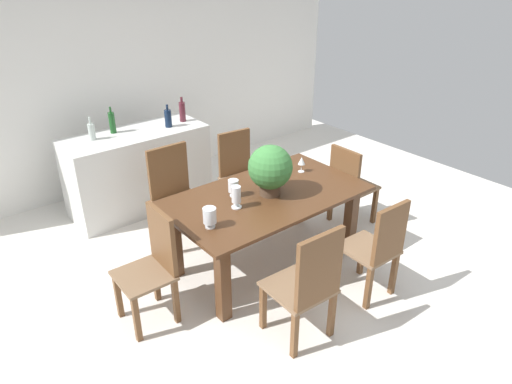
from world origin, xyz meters
name	(u,v)px	position (x,y,z in m)	size (l,w,h in m)	color
ground_plane	(265,262)	(0.00, 0.00, 0.00)	(7.04, 7.04, 0.00)	silver
back_wall	(132,80)	(0.00, 2.60, 1.30)	(6.40, 0.10, 2.60)	white
dining_table	(266,207)	(0.00, 0.00, 0.61)	(1.83, 1.05, 0.75)	#4C2D19
chair_foot_end	(349,183)	(1.17, 0.00, 0.51)	(0.41, 0.43, 0.92)	brown
chair_head_end	(154,262)	(-1.17, -0.01, 0.53)	(0.42, 0.43, 0.96)	brown
chair_far_right	(239,170)	(0.42, 0.97, 0.53)	(0.47, 0.48, 0.96)	brown
chair_near_left	(309,283)	(-0.42, -0.99, 0.55)	(0.47, 0.48, 1.02)	brown
chair_far_left	(174,190)	(-0.41, 0.97, 0.55)	(0.48, 0.44, 0.99)	brown
chair_near_right	(378,246)	(0.41, -0.97, 0.52)	(0.42, 0.45, 0.95)	brown
flower_centerpiece	(270,168)	(0.03, -0.02, 1.01)	(0.40, 0.40, 0.47)	#4C3828
crystal_vase_left	(210,216)	(-0.72, -0.15, 0.85)	(0.11, 0.11, 0.17)	silver
crystal_vase_center_near	(233,187)	(-0.25, 0.16, 0.85)	(0.10, 0.10, 0.16)	silver
crystal_vase_right	(236,196)	(-0.36, -0.03, 0.87)	(0.09, 0.09, 0.20)	silver
wine_glass	(302,161)	(0.59, 0.16, 0.86)	(0.07, 0.07, 0.16)	silver
kitchen_counter	(139,170)	(-0.40, 1.82, 0.46)	(1.60, 0.64, 0.92)	silver
wine_bottle_clear	(92,131)	(-0.84, 1.89, 1.02)	(0.07, 0.07, 0.25)	#B2BFB7
wine_bottle_green	(112,122)	(-0.58, 1.96, 1.05)	(0.07, 0.07, 0.30)	#194C1E
wine_bottle_tall	(168,118)	(0.00, 1.75, 1.03)	(0.08, 0.08, 0.26)	#0F1E38
wine_bottle_amber	(182,111)	(0.23, 1.82, 1.05)	(0.07, 0.07, 0.29)	#511E28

